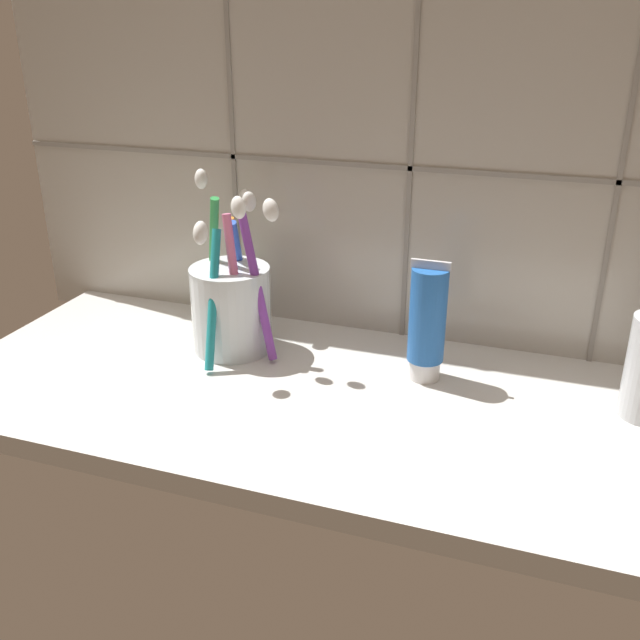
# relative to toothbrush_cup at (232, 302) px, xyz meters

# --- Properties ---
(sink_counter) EXTENTS (0.79, 0.32, 0.02)m
(sink_counter) POSITION_rel_toothbrush_cup_xyz_m (0.14, -0.06, -0.06)
(sink_counter) COLOR silver
(sink_counter) RESTS_ON ground
(tile_wall_backsplash) EXTENTS (0.89, 0.02, 0.54)m
(tile_wall_backsplash) POSITION_rel_toothbrush_cup_xyz_m (0.14, 0.10, 0.20)
(tile_wall_backsplash) COLOR #B7B2A8
(tile_wall_backsplash) RESTS_ON ground
(toothbrush_cup) EXTENTS (0.13, 0.16, 0.18)m
(toothbrush_cup) POSITION_rel_toothbrush_cup_xyz_m (0.00, 0.00, 0.00)
(toothbrush_cup) COLOR silver
(toothbrush_cup) RESTS_ON sink_counter
(toothpaste_tube) EXTENTS (0.04, 0.04, 0.12)m
(toothpaste_tube) POSITION_rel_toothbrush_cup_xyz_m (0.21, -0.00, 0.01)
(toothpaste_tube) COLOR white
(toothpaste_tube) RESTS_ON sink_counter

